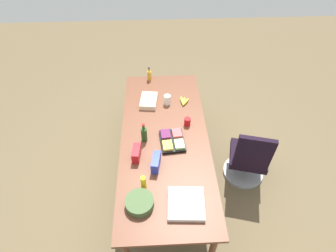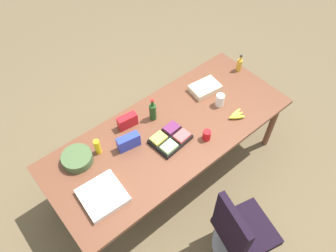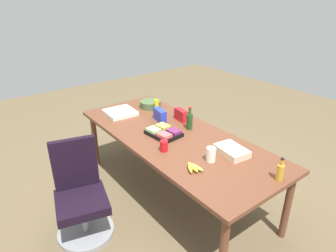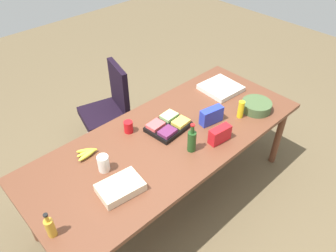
# 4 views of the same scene
# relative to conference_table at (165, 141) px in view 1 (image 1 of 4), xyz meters

# --- Properties ---
(ground_plane) EXTENTS (10.00, 10.00, 0.00)m
(ground_plane) POSITION_rel_conference_table_xyz_m (0.00, 0.00, -0.72)
(ground_plane) COLOR brown
(conference_table) EXTENTS (2.58, 1.07, 0.79)m
(conference_table) POSITION_rel_conference_table_xyz_m (0.00, 0.00, 0.00)
(conference_table) COLOR brown
(conference_table) RESTS_ON ground
(office_chair) EXTENTS (0.59, 0.58, 0.98)m
(office_chair) POSITION_rel_conference_table_xyz_m (-0.08, -1.10, -0.36)
(office_chair) COLOR gray
(office_chair) RESTS_ON ground
(mustard_bottle) EXTENTS (0.06, 0.06, 0.17)m
(mustard_bottle) POSITION_rel_conference_table_xyz_m (-0.68, 0.25, 0.15)
(mustard_bottle) COLOR yellow
(mustard_bottle) RESTS_ON conference_table
(wine_bottle) EXTENTS (0.09, 0.09, 0.27)m
(wine_bottle) POSITION_rel_conference_table_xyz_m (-0.03, 0.25, 0.17)
(wine_bottle) COLOR #20461C
(wine_bottle) RESTS_ON conference_table
(red_solo_cup) EXTENTS (0.09, 0.09, 0.11)m
(red_solo_cup) POSITION_rel_conference_table_xyz_m (0.21, -0.30, 0.12)
(red_solo_cup) COLOR red
(red_solo_cup) RESTS_ON conference_table
(fruit_platter) EXTENTS (0.38, 0.31, 0.07)m
(fruit_platter) POSITION_rel_conference_table_xyz_m (-0.08, -0.09, 0.10)
(fruit_platter) COLOR black
(fruit_platter) RESTS_ON conference_table
(chip_bag_red) EXTENTS (0.21, 0.10, 0.14)m
(chip_bag_red) POSITION_rel_conference_table_xyz_m (-0.28, 0.33, 0.14)
(chip_bag_red) COLOR red
(chip_bag_red) RESTS_ON conference_table
(mayo_jar) EXTENTS (0.10, 0.10, 0.14)m
(mayo_jar) POSITION_rel_conference_table_xyz_m (0.63, -0.06, 0.14)
(mayo_jar) COLOR white
(mayo_jar) RESTS_ON conference_table
(dressing_bottle) EXTENTS (0.07, 0.07, 0.21)m
(dressing_bottle) POSITION_rel_conference_table_xyz_m (1.20, 0.18, 0.15)
(dressing_bottle) COLOR gold
(dressing_bottle) RESTS_ON conference_table
(chip_bag_blue) EXTENTS (0.23, 0.12, 0.15)m
(chip_bag_blue) POSITION_rel_conference_table_xyz_m (-0.43, 0.11, 0.14)
(chip_bag_blue) COLOR #2739B6
(chip_bag_blue) RESTS_ON conference_table
(banana_bunch) EXTENTS (0.20, 0.14, 0.04)m
(banana_bunch) POSITION_rel_conference_table_xyz_m (0.64, -0.29, 0.09)
(banana_bunch) COLOR yellow
(banana_bunch) RESTS_ON conference_table
(salad_bowl) EXTENTS (0.30, 0.30, 0.09)m
(salad_bowl) POSITION_rel_conference_table_xyz_m (-0.89, 0.28, 0.11)
(salad_bowl) COLOR #445B34
(salad_bowl) RESTS_ON conference_table
(pizza_box) EXTENTS (0.38, 0.38, 0.05)m
(pizza_box) POSITION_rel_conference_table_xyz_m (-0.91, -0.17, 0.09)
(pizza_box) COLOR silver
(pizza_box) RESTS_ON conference_table
(sheet_cake) EXTENTS (0.34, 0.26, 0.07)m
(sheet_cake) POSITION_rel_conference_table_xyz_m (0.67, 0.19, 0.10)
(sheet_cake) COLOR beige
(sheet_cake) RESTS_ON conference_table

